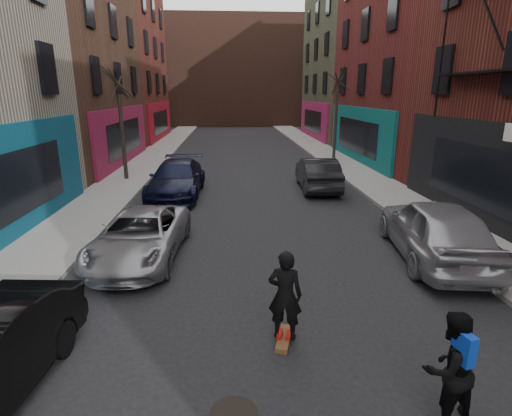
{
  "coord_description": "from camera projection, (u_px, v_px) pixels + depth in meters",
  "views": [
    {
      "loc": [
        -0.9,
        -2.58,
        4.38
      ],
      "look_at": [
        -0.25,
        6.98,
        1.6
      ],
      "focal_mm": 28.0,
      "sensor_mm": 36.0,
      "label": 1
    }
  ],
  "objects": [
    {
      "name": "parked_left_far",
      "position": [
        140.0,
        236.0,
        10.83
      ],
      "size": [
        2.42,
        4.75,
        1.28
      ],
      "primitive_type": "imported",
      "rotation": [
        0.0,
        0.0,
        -0.06
      ],
      "color": "#92949A",
      "rests_on": "ground"
    },
    {
      "name": "skateboard",
      "position": [
        284.0,
        339.0,
        7.29
      ],
      "size": [
        0.42,
        0.83,
        0.1
      ],
      "primitive_type": "cube",
      "rotation": [
        0.0,
        0.0,
        -0.26
      ],
      "color": "brown",
      "rests_on": "ground"
    },
    {
      "name": "building_far",
      "position": [
        234.0,
        73.0,
        55.47
      ],
      "size": [
        40.0,
        10.0,
        14.0
      ],
      "primitive_type": "cube",
      "color": "#47281E",
      "rests_on": "ground"
    },
    {
      "name": "parked_left_end",
      "position": [
        177.0,
        179.0,
        17.4
      ],
      "size": [
        2.32,
        5.29,
        1.51
      ],
      "primitive_type": "imported",
      "rotation": [
        0.0,
        0.0,
        -0.04
      ],
      "color": "black",
      "rests_on": "ground"
    },
    {
      "name": "tree_left_far",
      "position": [
        121.0,
        114.0,
        19.65
      ],
      "size": [
        2.0,
        2.0,
        6.5
      ],
      "primitive_type": null,
      "color": "black",
      "rests_on": "sidewalk_left"
    },
    {
      "name": "parked_right_far",
      "position": [
        435.0,
        229.0,
        10.74
      ],
      "size": [
        2.64,
        5.19,
        1.69
      ],
      "primitive_type": "imported",
      "rotation": [
        0.0,
        0.0,
        3.01
      ],
      "color": "#9A9CA2",
      "rests_on": "ground"
    },
    {
      "name": "manhole",
      "position": [
        234.0,
        414.0,
        5.64
      ],
      "size": [
        0.85,
        0.85,
        0.01
      ],
      "primitive_type": "cylinder",
      "rotation": [
        0.0,
        0.0,
        -0.25
      ],
      "color": "black",
      "rests_on": "ground"
    },
    {
      "name": "pedestrian",
      "position": [
        449.0,
        368.0,
        5.33
      ],
      "size": [
        0.91,
        0.78,
        1.66
      ],
      "rotation": [
        0.0,
        0.0,
        3.34
      ],
      "color": "black",
      "rests_on": "ground"
    },
    {
      "name": "sidewalk_left",
      "position": [
        162.0,
        148.0,
        32.07
      ],
      "size": [
        2.5,
        84.0,
        0.13
      ],
      "primitive_type": "cube",
      "color": "gray",
      "rests_on": "ground"
    },
    {
      "name": "sidewalk_right",
      "position": [
        316.0,
        147.0,
        32.89
      ],
      "size": [
        2.5,
        84.0,
        0.13
      ],
      "primitive_type": "cube",
      "color": "gray",
      "rests_on": "ground"
    },
    {
      "name": "skateboarder",
      "position": [
        285.0,
        295.0,
        7.05
      ],
      "size": [
        0.69,
        0.55,
        1.67
      ],
      "primitive_type": "imported",
      "rotation": [
        0.0,
        0.0,
        2.88
      ],
      "color": "black",
      "rests_on": "skateboard"
    },
    {
      "name": "tree_right_far",
      "position": [
        336.0,
        106.0,
        26.17
      ],
      "size": [
        2.0,
        2.0,
        6.8
      ],
      "primitive_type": null,
      "color": "black",
      "rests_on": "sidewalk_right"
    },
    {
      "name": "parked_right_end",
      "position": [
        317.0,
        174.0,
        18.61
      ],
      "size": [
        1.79,
        4.58,
        1.49
      ],
      "primitive_type": "imported",
      "rotation": [
        0.0,
        0.0,
        3.09
      ],
      "color": "black",
      "rests_on": "ground"
    }
  ]
}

